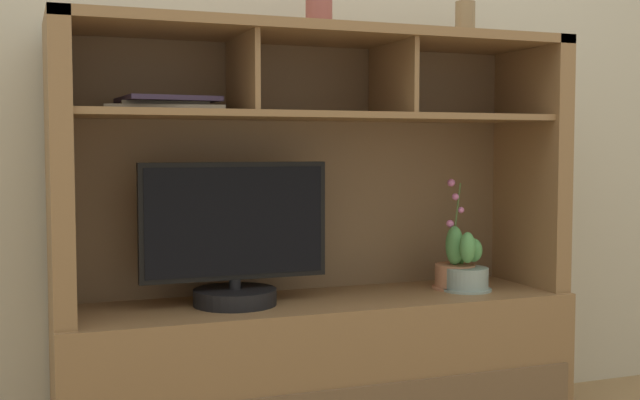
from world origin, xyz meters
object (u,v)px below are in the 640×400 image
Objects in this scene: media_console at (319,319)px; tv_monitor at (235,245)px; potted_fern at (465,268)px; ceramic_vase at (319,5)px; potted_orchid at (455,275)px; magazine_stack_left at (166,104)px; diffuser_bottle at (465,19)px.

media_console is 0.38m from tv_monitor.
tv_monitor is 0.80m from potted_fern.
media_console is 1.00m from ceramic_vase.
ceramic_vase is (-0.49, 0.01, 0.88)m from potted_orchid.
tv_monitor is at bearing -176.56° from ceramic_vase.
magazine_stack_left is 2.41× the size of ceramic_vase.
ceramic_vase is (-0.53, -0.01, 0.01)m from diffuser_bottle.
diffuser_bottle is (0.04, 0.02, 0.87)m from potted_orchid.
tv_monitor is at bearing -176.74° from media_console.
diffuser_bottle reaches higher than media_console.
magazine_stack_left is (-0.98, 0.08, 0.53)m from potted_fern.
media_console is 7.54× the size of potted_fern.
ceramic_vase reaches higher than magazine_stack_left.
magazine_stack_left is 1.05m from diffuser_bottle.
ceramic_vase reaches higher than potted_fern.
diffuser_bottle is 1.84× the size of ceramic_vase.
tv_monitor is 1.09m from diffuser_bottle.
media_console is 4.35× the size of potted_orchid.
potted_fern is at bearing -71.17° from potted_orchid.
magazine_stack_left reaches higher than tv_monitor.
diffuser_bottle reaches higher than potted_orchid.
ceramic_vase is (0.00, 0.00, 1.00)m from media_console.
ceramic_vase is (-0.51, 0.05, 0.85)m from potted_fern.
media_console is 0.83m from magazine_stack_left.
tv_monitor is 1.57× the size of magazine_stack_left.
magazine_stack_left is at bearing 176.22° from media_console.
tv_monitor is at bearing -13.61° from magazine_stack_left.
media_console is 4.42× the size of magazine_stack_left.
magazine_stack_left is at bearing 178.71° from diffuser_bottle.
diffuser_bottle reaches higher than ceramic_vase.
media_console is 1.12m from diffuser_bottle.
media_console is 0.53m from potted_fern.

